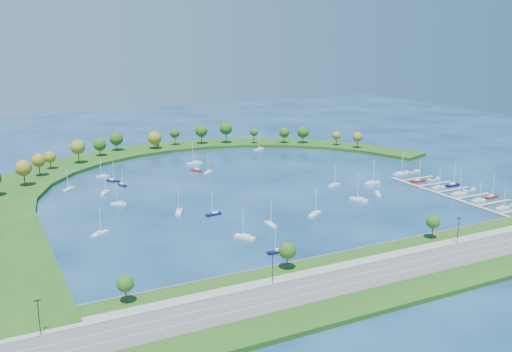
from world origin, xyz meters
name	(u,v)px	position (x,y,z in m)	size (l,w,h in m)	color
ground	(252,186)	(0.00, 0.00, 0.00)	(700.00, 700.00, 0.00)	#082046
south_shoreline	(410,266)	(0.03, -122.88, 1.00)	(420.00, 43.10, 11.60)	#1B4B14
breakwater	(141,174)	(-46.33, 48.72, 0.99)	(286.74, 247.64, 2.00)	#1B4B14
breakwater_trees	(162,142)	(-21.11, 89.07, 10.68)	(239.08, 93.52, 15.10)	#382314
harbor_tower	(158,144)	(-15.40, 116.48, 4.04)	(2.60, 2.60, 3.97)	gray
dock_system	(456,194)	(85.30, -61.00, 0.35)	(24.28, 82.00, 1.60)	gray
moored_boat_0	(119,203)	(-71.61, -1.82, 0.88)	(7.47, 6.00, 11.14)	silver
moored_boat_1	(245,236)	(-38.06, -70.10, 0.94)	(6.77, 8.96, 13.15)	silver
moored_boat_2	(69,188)	(-88.31, 36.76, 0.89)	(6.83, 7.05, 11.28)	silver
moored_boat_3	(315,213)	(2.87, -57.53, 0.93)	(8.63, 6.55, 12.69)	silver
moored_boat_4	(196,170)	(-13.82, 45.98, 0.88)	(5.13, 7.81, 11.19)	maroon
moored_boat_5	(194,163)	(-8.54, 63.38, 0.99)	(10.21, 4.29, 14.55)	silver
moored_boat_6	(209,171)	(-9.13, 38.25, 0.88)	(7.27, 6.45, 11.21)	silver
moored_boat_7	(105,192)	(-73.09, 21.04, 0.90)	(6.46, 7.82, 11.76)	silver
moored_boat_8	(334,185)	(39.37, -19.55, 0.89)	(8.11, 4.47, 11.49)	silver
moored_boat_9	(372,183)	(59.90, -25.64, 0.96)	(9.55, 3.19, 13.84)	silver
moored_boat_10	(113,180)	(-63.87, 43.43, 0.88)	(6.55, 7.16, 11.17)	#090D3B
moored_boat_11	(378,193)	(49.34, -43.61, 0.89)	(5.45, 7.81, 11.30)	silver
moored_boat_12	(102,176)	(-66.90, 56.29, 0.86)	(7.34, 3.86, 10.39)	silver
moored_boat_13	(277,251)	(-33.99, -88.98, 0.88)	(7.66, 2.47, 11.13)	#090D3B
moored_boat_14	(214,213)	(-37.53, -36.61, 0.87)	(7.50, 2.96, 10.74)	#090D3B
moored_boat_15	(259,149)	(48.05, 84.56, 0.92)	(8.78, 5.51, 12.53)	silver
moored_boat_16	(100,233)	(-88.59, -39.49, 0.89)	(7.82, 6.04, 11.54)	silver
moored_boat_17	(359,199)	(34.41, -47.98, 0.96)	(6.24, 9.65, 13.81)	silver
moored_boat_18	(122,184)	(-61.41, 32.29, 0.85)	(3.35, 6.87, 9.73)	#090D3B
moored_boat_19	(270,224)	(-21.48, -60.66, 0.89)	(2.34, 7.81, 11.41)	silver
moored_boat_20	(179,211)	(-50.33, -26.78, 0.93)	(5.92, 8.90, 12.78)	silver
docked_boat_0	(502,207)	(85.53, -89.18, 0.89)	(7.76, 2.39, 11.32)	silver
docked_boat_2	(479,200)	(85.53, -75.17, 0.88)	(7.79, 3.03, 11.16)	silver
docked_boat_3	(491,196)	(96.02, -73.69, 0.91)	(8.36, 2.97, 12.05)	maroon
docked_boat_4	(458,193)	(85.51, -62.31, 0.92)	(8.63, 2.90, 12.49)	silver
docked_boat_5	(469,190)	(95.98, -59.30, 0.63)	(8.48, 2.88, 1.70)	silver
docked_boat_6	(438,187)	(85.53, -48.16, 0.88)	(7.73, 2.50, 11.23)	silver
docked_boat_7	(453,184)	(96.00, -48.41, 0.95)	(9.22, 3.33, 13.28)	#090D3B
docked_boat_8	(418,180)	(85.51, -33.30, 0.93)	(8.76, 2.90, 12.70)	maroon
docked_boat_9	(434,179)	(95.97, -34.14, 0.69)	(9.46, 3.85, 1.87)	silver
docked_boat_10	(401,173)	(87.91, -16.15, 0.94)	(9.10, 3.43, 13.07)	silver
docked_boat_11	(412,171)	(97.86, -14.50, 0.71)	(9.61, 3.35, 1.93)	silver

